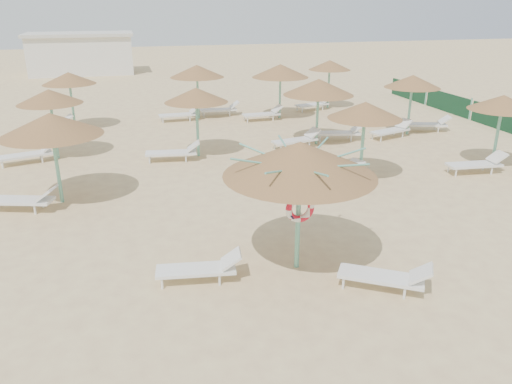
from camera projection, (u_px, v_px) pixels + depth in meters
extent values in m
plane|color=#DCC186|center=(277.00, 271.00, 11.25)|extent=(120.00, 120.00, 0.00)
cylinder|color=#66B29A|center=(298.00, 217.00, 10.98)|extent=(0.11, 0.11, 2.48)
cone|color=#99643D|center=(300.00, 159.00, 10.49)|extent=(3.30, 3.30, 0.74)
cylinder|color=#66B29A|center=(300.00, 171.00, 10.59)|extent=(0.20, 0.20, 0.12)
cylinder|color=#66B29A|center=(333.00, 158.00, 10.69)|extent=(1.49, 0.04, 0.38)
cylinder|color=#66B29A|center=(315.00, 152.00, 11.12)|extent=(1.09, 1.09, 0.38)
cylinder|color=#66B29A|center=(289.00, 151.00, 11.19)|extent=(0.04, 1.49, 0.38)
cylinder|color=#66B29A|center=(268.00, 156.00, 10.86)|extent=(1.09, 1.09, 0.38)
cylinder|color=#66B29A|center=(265.00, 164.00, 10.33)|extent=(1.49, 0.04, 0.38)
cylinder|color=#66B29A|center=(284.00, 171.00, 9.90)|extent=(1.09, 1.09, 0.38)
cylinder|color=#66B29A|center=(313.00, 172.00, 9.82)|extent=(0.04, 1.49, 0.38)
cylinder|color=#66B29A|center=(334.00, 166.00, 10.15)|extent=(1.09, 1.09, 0.38)
torus|color=red|center=(300.00, 208.00, 10.80)|extent=(0.66, 0.15, 0.66)
cylinder|color=silver|center=(162.00, 284.00, 10.50)|extent=(0.05, 0.05, 0.25)
cylinder|color=silver|center=(163.00, 273.00, 10.91)|extent=(0.05, 0.05, 0.25)
cylinder|color=silver|center=(220.00, 280.00, 10.64)|extent=(0.05, 0.05, 0.25)
cylinder|color=silver|center=(219.00, 270.00, 11.05)|extent=(0.05, 0.05, 0.25)
cube|color=silver|center=(196.00, 270.00, 10.73)|extent=(1.77, 0.79, 0.07)
cube|color=silver|center=(231.00, 259.00, 10.74)|extent=(0.51, 0.59, 0.33)
cylinder|color=silver|center=(343.00, 283.00, 10.51)|extent=(0.06, 0.06, 0.26)
cylinder|color=silver|center=(346.00, 273.00, 10.92)|extent=(0.06, 0.06, 0.26)
cylinder|color=silver|center=(404.00, 293.00, 10.15)|extent=(0.06, 0.06, 0.26)
cylinder|color=silver|center=(405.00, 282.00, 10.56)|extent=(0.06, 0.06, 0.26)
cube|color=silver|center=(381.00, 277.00, 10.44)|extent=(1.78, 1.43, 0.07)
cube|color=silver|center=(421.00, 273.00, 10.14)|extent=(0.68, 0.71, 0.34)
cylinder|color=#66B29A|center=(57.00, 166.00, 14.68)|extent=(0.11, 0.11, 2.30)
cone|color=#99643D|center=(51.00, 124.00, 14.23)|extent=(2.89, 2.89, 0.65)
cylinder|color=#66B29A|center=(52.00, 133.00, 14.32)|extent=(0.20, 0.20, 0.12)
cylinder|color=silver|center=(35.00, 210.00, 14.16)|extent=(0.06, 0.06, 0.28)
cylinder|color=silver|center=(43.00, 203.00, 14.63)|extent=(0.06, 0.06, 0.28)
cube|color=silver|center=(19.00, 200.00, 14.35)|extent=(2.00, 1.16, 0.08)
cube|color=silver|center=(47.00, 193.00, 14.23)|extent=(0.64, 0.72, 0.36)
cylinder|color=#66B29A|center=(54.00, 129.00, 18.86)|extent=(0.11, 0.11, 2.30)
cone|color=#99643D|center=(49.00, 96.00, 18.41)|extent=(2.37, 2.37, 0.53)
cylinder|color=#66B29A|center=(50.00, 103.00, 18.50)|extent=(0.20, 0.20, 0.12)
cylinder|color=silver|center=(3.00, 165.00, 18.02)|extent=(0.06, 0.06, 0.28)
cylinder|color=silver|center=(1.00, 161.00, 18.42)|extent=(0.06, 0.06, 0.28)
cylinder|color=silver|center=(42.00, 159.00, 18.65)|extent=(0.06, 0.06, 0.28)
cylinder|color=silver|center=(40.00, 156.00, 19.06)|extent=(0.06, 0.06, 0.28)
cube|color=silver|center=(25.00, 155.00, 18.53)|extent=(2.00, 1.11, 0.08)
cube|color=silver|center=(48.00, 146.00, 18.85)|extent=(0.63, 0.71, 0.36)
cylinder|color=#66B29A|center=(72.00, 105.00, 23.18)|extent=(0.11, 0.11, 2.30)
cone|color=#99643D|center=(69.00, 78.00, 22.74)|extent=(2.39, 2.39, 0.54)
cylinder|color=#66B29A|center=(69.00, 83.00, 22.82)|extent=(0.20, 0.20, 0.12)
cylinder|color=silver|center=(32.00, 133.00, 22.33)|extent=(0.06, 0.06, 0.28)
cylinder|color=silver|center=(30.00, 131.00, 22.73)|extent=(0.06, 0.06, 0.28)
cylinder|color=silver|center=(63.00, 129.00, 22.99)|extent=(0.06, 0.06, 0.28)
cylinder|color=silver|center=(61.00, 127.00, 23.39)|extent=(0.06, 0.06, 0.28)
cube|color=silver|center=(49.00, 126.00, 22.86)|extent=(2.00, 1.13, 0.08)
cube|color=silver|center=(67.00, 119.00, 23.18)|extent=(0.63, 0.71, 0.36)
cylinder|color=#66B29A|center=(197.00, 127.00, 19.15)|extent=(0.11, 0.11, 2.30)
cone|color=#99643D|center=(196.00, 95.00, 18.71)|extent=(2.41, 2.41, 0.54)
cylinder|color=#66B29A|center=(196.00, 101.00, 18.79)|extent=(0.20, 0.20, 0.12)
cylinder|color=silver|center=(149.00, 160.00, 18.56)|extent=(0.06, 0.06, 0.28)
cylinder|color=silver|center=(150.00, 156.00, 19.02)|extent=(0.06, 0.06, 0.28)
cylinder|color=silver|center=(186.00, 159.00, 18.73)|extent=(0.06, 0.06, 0.28)
cylinder|color=silver|center=(186.00, 155.00, 19.19)|extent=(0.06, 0.06, 0.28)
cube|color=silver|center=(171.00, 153.00, 18.83)|extent=(1.96, 0.85, 0.08)
cube|color=silver|center=(193.00, 146.00, 18.85)|extent=(0.56, 0.66, 0.36)
cylinder|color=#66B29A|center=(198.00, 96.00, 25.37)|extent=(0.11, 0.11, 2.30)
cone|color=#99643D|center=(197.00, 71.00, 24.93)|extent=(2.71, 2.71, 0.61)
cylinder|color=#66B29A|center=(197.00, 76.00, 25.01)|extent=(0.20, 0.20, 0.12)
cylinder|color=silver|center=(163.00, 120.00, 24.67)|extent=(0.06, 0.06, 0.28)
cylinder|color=silver|center=(162.00, 118.00, 25.11)|extent=(0.06, 0.06, 0.28)
cylinder|color=silver|center=(190.00, 119.00, 25.04)|extent=(0.06, 0.06, 0.28)
cylinder|color=silver|center=(188.00, 117.00, 25.49)|extent=(0.06, 0.06, 0.28)
cube|color=silver|center=(178.00, 115.00, 25.05)|extent=(1.92, 0.70, 0.08)
cube|color=silver|center=(195.00, 109.00, 25.20)|extent=(0.51, 0.62, 0.36)
cylinder|color=silver|center=(204.00, 115.00, 25.88)|extent=(0.06, 0.06, 0.28)
cylinder|color=silver|center=(203.00, 113.00, 26.34)|extent=(0.06, 0.06, 0.28)
cylinder|color=silver|center=(230.00, 114.00, 26.15)|extent=(0.06, 0.06, 0.28)
cylinder|color=silver|center=(228.00, 112.00, 26.61)|extent=(0.06, 0.06, 0.28)
cube|color=silver|center=(219.00, 110.00, 26.21)|extent=(1.92, 0.70, 0.08)
cube|color=silver|center=(234.00, 105.00, 26.29)|extent=(0.51, 0.62, 0.36)
cylinder|color=#66B29A|center=(362.00, 147.00, 16.57)|extent=(0.11, 0.11, 2.30)
cone|color=#99643D|center=(365.00, 110.00, 16.13)|extent=(2.42, 2.42, 0.54)
cylinder|color=#66B29A|center=(365.00, 117.00, 16.21)|extent=(0.20, 0.20, 0.12)
cylinder|color=silver|center=(321.00, 189.00, 15.70)|extent=(0.06, 0.06, 0.28)
cylinder|color=silver|center=(311.00, 185.00, 16.08)|extent=(0.06, 0.06, 0.28)
cylinder|color=silver|center=(352.00, 181.00, 16.40)|extent=(0.06, 0.06, 0.28)
cylinder|color=silver|center=(342.00, 177.00, 16.79)|extent=(0.06, 0.06, 0.28)
cube|color=silver|center=(335.00, 177.00, 16.24)|extent=(2.00, 1.21, 0.08)
cube|color=silver|center=(354.00, 166.00, 16.60)|extent=(0.66, 0.73, 0.36)
cylinder|color=#66B29A|center=(317.00, 117.00, 20.78)|extent=(0.11, 0.11, 2.30)
cone|color=#99643D|center=(319.00, 87.00, 20.33)|extent=(2.90, 2.90, 0.65)
cylinder|color=#66B29A|center=(318.00, 93.00, 20.42)|extent=(0.20, 0.20, 0.12)
cylinder|color=silver|center=(281.00, 149.00, 19.98)|extent=(0.06, 0.06, 0.28)
cylinder|color=silver|center=(275.00, 146.00, 20.39)|extent=(0.06, 0.06, 0.28)
cylinder|color=silver|center=(309.00, 145.00, 20.54)|extent=(0.06, 0.06, 0.28)
cylinder|color=silver|center=(303.00, 142.00, 20.96)|extent=(0.06, 0.06, 0.28)
cube|color=silver|center=(295.00, 141.00, 20.46)|extent=(1.99, 1.00, 0.08)
cube|color=silver|center=(313.00, 133.00, 20.73)|extent=(0.60, 0.69, 0.36)
cylinder|color=silver|center=(320.00, 139.00, 21.41)|extent=(0.06, 0.06, 0.28)
cylinder|color=silver|center=(318.00, 136.00, 21.87)|extent=(0.06, 0.06, 0.28)
cylinder|color=silver|center=(351.00, 138.00, 21.47)|extent=(0.06, 0.06, 0.28)
cylinder|color=silver|center=(349.00, 135.00, 21.94)|extent=(0.06, 0.06, 0.28)
cube|color=silver|center=(338.00, 133.00, 21.62)|extent=(1.99, 1.00, 0.08)
cube|color=silver|center=(357.00, 127.00, 21.57)|extent=(0.60, 0.69, 0.36)
cylinder|color=#66B29A|center=(280.00, 96.00, 25.47)|extent=(0.11, 0.11, 2.30)
cone|color=#99643D|center=(280.00, 71.00, 25.02)|extent=(2.87, 2.87, 0.64)
cylinder|color=#66B29A|center=(280.00, 76.00, 25.11)|extent=(0.20, 0.20, 0.12)
cylinder|color=silver|center=(248.00, 120.00, 24.76)|extent=(0.06, 0.06, 0.28)
cylinder|color=silver|center=(245.00, 118.00, 25.20)|extent=(0.06, 0.06, 0.28)
cylinder|color=silver|center=(273.00, 118.00, 25.14)|extent=(0.06, 0.06, 0.28)
cylinder|color=silver|center=(270.00, 116.00, 25.59)|extent=(0.06, 0.06, 0.28)
cube|color=silver|center=(261.00, 114.00, 25.14)|extent=(1.93, 0.71, 0.08)
cube|color=silver|center=(277.00, 109.00, 25.30)|extent=(0.51, 0.62, 0.36)
cylinder|color=#66B29A|center=(497.00, 137.00, 17.79)|extent=(0.11, 0.11, 2.30)
cone|color=#99643D|center=(503.00, 102.00, 17.35)|extent=(2.32, 2.32, 0.52)
cylinder|color=#66B29A|center=(502.00, 109.00, 17.43)|extent=(0.20, 0.20, 0.12)
cylinder|color=silver|center=(456.00, 173.00, 17.18)|extent=(0.06, 0.06, 0.28)
cylinder|color=silver|center=(448.00, 169.00, 17.64)|extent=(0.06, 0.06, 0.28)
cylinder|color=silver|center=(492.00, 171.00, 17.39)|extent=(0.06, 0.06, 0.28)
cylinder|color=silver|center=(483.00, 167.00, 17.85)|extent=(0.06, 0.06, 0.28)
cube|color=silver|center=(474.00, 165.00, 17.47)|extent=(1.95, 0.79, 0.08)
cube|color=silver|center=(497.00, 157.00, 17.51)|extent=(0.54, 0.64, 0.36)
cylinder|color=#66B29A|center=(410.00, 109.00, 22.29)|extent=(0.11, 0.11, 2.30)
cone|color=#99643D|center=(413.00, 81.00, 21.84)|extent=(2.43, 2.43, 0.55)
cylinder|color=#66B29A|center=(412.00, 87.00, 21.93)|extent=(0.20, 0.20, 0.12)
cylinder|color=silver|center=(381.00, 139.00, 21.42)|extent=(0.06, 0.06, 0.28)
cylinder|color=silver|center=(373.00, 136.00, 21.82)|extent=(0.06, 0.06, 0.28)
cylinder|color=silver|center=(403.00, 134.00, 22.11)|extent=(0.06, 0.06, 0.28)
cylinder|color=silver|center=(394.00, 132.00, 22.50)|extent=(0.06, 0.06, 0.28)
cube|color=silver|center=(390.00, 131.00, 21.96)|extent=(2.00, 1.17, 0.08)
cube|color=silver|center=(404.00, 123.00, 22.30)|extent=(0.65, 0.72, 0.36)
cylinder|color=silver|center=(409.00, 129.00, 22.99)|extent=(0.06, 0.06, 0.28)
cylinder|color=silver|center=(406.00, 127.00, 23.46)|extent=(0.06, 0.06, 0.28)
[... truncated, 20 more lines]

